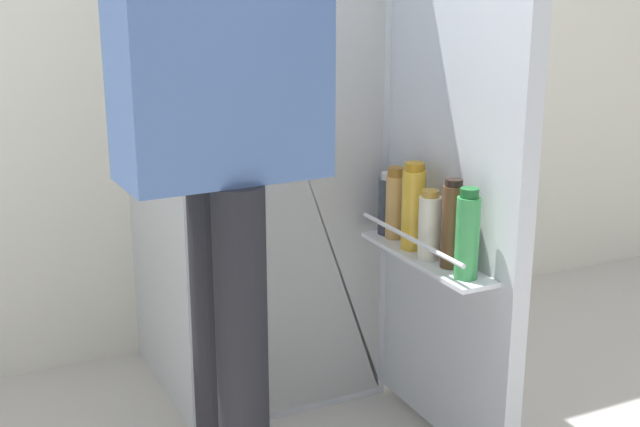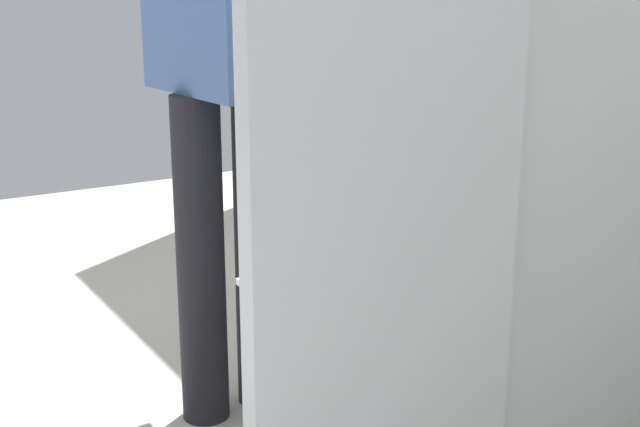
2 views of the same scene
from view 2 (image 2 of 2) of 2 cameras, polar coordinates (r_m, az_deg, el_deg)
The scene contains 2 objects.
refrigerator at distance 2.14m, azimuth 12.22°, elevation 8.84°, with size 0.67×1.23×1.73m.
person at distance 2.06m, azimuth -6.36°, elevation 12.85°, with size 0.57×0.76×1.67m.
Camera 2 is at (1.56, -0.95, 1.09)m, focal length 48.03 mm.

